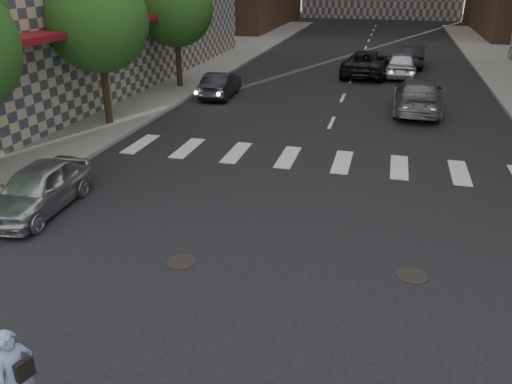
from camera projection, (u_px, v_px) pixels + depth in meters
ground at (249, 305)px, 10.32m from camera, size 160.00×160.00×0.00m
sidewalk_left at (113, 79)px, 31.35m from camera, size 13.00×80.00×0.15m
tree_b at (100, 16)px, 20.48m from camera, size 4.20×4.20×6.60m
tree_c at (177, 4)px, 27.54m from camera, size 4.20×4.20×6.60m
manhole_b at (181, 262)px, 11.85m from camera, size 0.70×0.70×0.02m
manhole_c at (412, 276)px, 11.31m from camera, size 0.70×0.70×0.02m
skateboarder at (17, 378)px, 7.27m from camera, size 0.55×0.90×1.74m
silver_sedan at (38, 188)px, 14.17m from camera, size 1.86×4.09×1.36m
traffic_car_a at (221, 84)px, 27.14m from camera, size 1.62×4.11×1.33m
traffic_car_b at (418, 95)px, 24.16m from camera, size 2.30×5.51×1.59m
traffic_car_c at (367, 63)px, 32.54m from camera, size 3.13×6.02×1.62m
traffic_car_d at (402, 64)px, 32.22m from camera, size 2.10×4.88×1.64m
traffic_car_e at (412, 56)px, 35.64m from camera, size 1.77×4.71×1.54m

